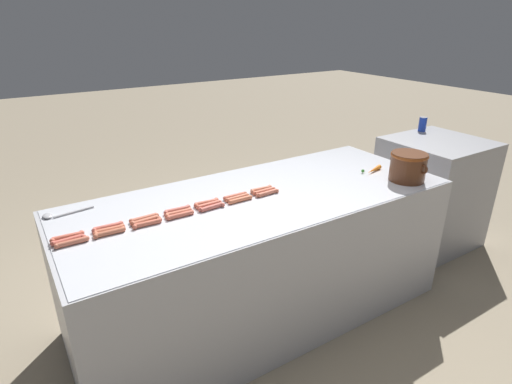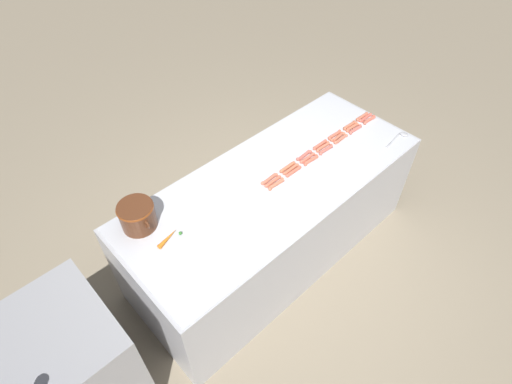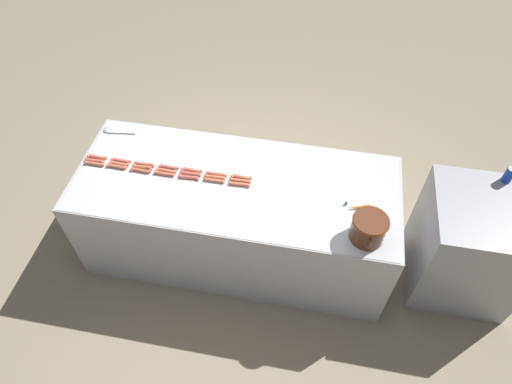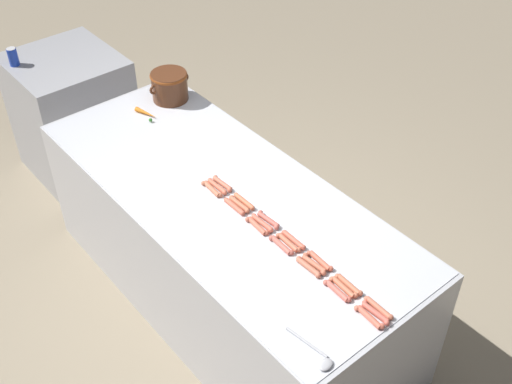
# 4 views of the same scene
# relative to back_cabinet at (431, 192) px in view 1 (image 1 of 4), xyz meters

# --- Properties ---
(ground_plane) EXTENTS (20.00, 20.00, 0.00)m
(ground_plane) POSITION_rel_back_cabinet_xyz_m (0.03, -1.78, -0.47)
(ground_plane) COLOR gray
(griddle_counter) EXTENTS (0.97, 2.40, 0.87)m
(griddle_counter) POSITION_rel_back_cabinet_xyz_m (0.03, -1.78, -0.03)
(griddle_counter) COLOR #BCBCC1
(griddle_counter) RESTS_ON ground_plane
(back_cabinet) EXTENTS (0.71, 0.74, 0.93)m
(back_cabinet) POSITION_rel_back_cabinet_xyz_m (0.00, 0.00, 0.00)
(back_cabinet) COLOR #A0A0A4
(back_cabinet) RESTS_ON ground_plane
(hot_dog_0) EXTENTS (0.04, 0.16, 0.03)m
(hot_dog_0) POSITION_rel_back_cabinet_xyz_m (-0.01, -2.88, 0.42)
(hot_dog_0) COLOR #D8664F
(hot_dog_0) RESTS_ON griddle_counter
(hot_dog_1) EXTENTS (0.03, 0.16, 0.03)m
(hot_dog_1) POSITION_rel_back_cabinet_xyz_m (-0.01, -2.68, 0.42)
(hot_dog_1) COLOR #D46656
(hot_dog_1) RESTS_ON griddle_counter
(hot_dog_2) EXTENTS (0.03, 0.16, 0.03)m
(hot_dog_2) POSITION_rel_back_cabinet_xyz_m (-0.01, -2.49, 0.42)
(hot_dog_2) COLOR #CD6E53
(hot_dog_2) RESTS_ON griddle_counter
(hot_dog_3) EXTENTS (0.03, 0.16, 0.03)m
(hot_dog_3) POSITION_rel_back_cabinet_xyz_m (-0.01, -2.31, 0.42)
(hot_dog_3) COLOR #C96555
(hot_dog_3) RESTS_ON griddle_counter
(hot_dog_4) EXTENTS (0.04, 0.16, 0.03)m
(hot_dog_4) POSITION_rel_back_cabinet_xyz_m (-0.01, -2.13, 0.42)
(hot_dog_4) COLOR #D0674E
(hot_dog_4) RESTS_ON griddle_counter
(hot_dog_5) EXTENTS (0.03, 0.16, 0.03)m
(hot_dog_5) POSITION_rel_back_cabinet_xyz_m (-0.01, -1.94, 0.42)
(hot_dog_5) COLOR #D3674E
(hot_dog_5) RESTS_ON griddle_counter
(hot_dog_6) EXTENTS (0.04, 0.16, 0.03)m
(hot_dog_6) POSITION_rel_back_cabinet_xyz_m (-0.01, -1.75, 0.42)
(hot_dog_6) COLOR #CE7252
(hot_dog_6) RESTS_ON griddle_counter
(hot_dog_7) EXTENTS (0.03, 0.16, 0.03)m
(hot_dog_7) POSITION_rel_back_cabinet_xyz_m (0.03, -2.88, 0.42)
(hot_dog_7) COLOR #D76353
(hot_dog_7) RESTS_ON griddle_counter
(hot_dog_8) EXTENTS (0.04, 0.16, 0.03)m
(hot_dog_8) POSITION_rel_back_cabinet_xyz_m (0.03, -2.69, 0.42)
(hot_dog_8) COLOR #D77151
(hot_dog_8) RESTS_ON griddle_counter
(hot_dog_9) EXTENTS (0.04, 0.16, 0.03)m
(hot_dog_9) POSITION_rel_back_cabinet_xyz_m (0.02, -2.50, 0.42)
(hot_dog_9) COLOR #CA6B4F
(hot_dog_9) RESTS_ON griddle_counter
(hot_dog_10) EXTENTS (0.03, 0.16, 0.03)m
(hot_dog_10) POSITION_rel_back_cabinet_xyz_m (0.03, -2.31, 0.42)
(hot_dog_10) COLOR #D57052
(hot_dog_10) RESTS_ON griddle_counter
(hot_dog_11) EXTENTS (0.03, 0.16, 0.03)m
(hot_dog_11) POSITION_rel_back_cabinet_xyz_m (0.02, -2.13, 0.42)
(hot_dog_11) COLOR #D46851
(hot_dog_11) RESTS_ON griddle_counter
(hot_dog_12) EXTENTS (0.03, 0.16, 0.03)m
(hot_dog_12) POSITION_rel_back_cabinet_xyz_m (0.02, -1.94, 0.42)
(hot_dog_12) COLOR #CA6E4F
(hot_dog_12) RESTS_ON griddle_counter
(hot_dog_13) EXTENTS (0.03, 0.16, 0.03)m
(hot_dog_13) POSITION_rel_back_cabinet_xyz_m (0.02, -1.75, 0.42)
(hot_dog_13) COLOR #D46A4F
(hot_dog_13) RESTS_ON griddle_counter
(hot_dog_14) EXTENTS (0.03, 0.16, 0.03)m
(hot_dog_14) POSITION_rel_back_cabinet_xyz_m (0.06, -2.87, 0.42)
(hot_dog_14) COLOR #CE6D51
(hot_dog_14) RESTS_ON griddle_counter
(hot_dog_15) EXTENTS (0.03, 0.16, 0.03)m
(hot_dog_15) POSITION_rel_back_cabinet_xyz_m (0.06, -2.69, 0.42)
(hot_dog_15) COLOR #CB6C4D
(hot_dog_15) RESTS_ON griddle_counter
(hot_dog_16) EXTENTS (0.03, 0.16, 0.03)m
(hot_dog_16) POSITION_rel_back_cabinet_xyz_m (0.06, -2.50, 0.42)
(hot_dog_16) COLOR #D4674D
(hot_dog_16) RESTS_ON griddle_counter
(hot_dog_17) EXTENTS (0.03, 0.16, 0.03)m
(hot_dog_17) POSITION_rel_back_cabinet_xyz_m (0.06, -2.32, 0.42)
(hot_dog_17) COLOR #D4664E
(hot_dog_17) RESTS_ON griddle_counter
(hot_dog_18) EXTENTS (0.04, 0.16, 0.03)m
(hot_dog_18) POSITION_rel_back_cabinet_xyz_m (0.06, -2.13, 0.42)
(hot_dog_18) COLOR #CE6355
(hot_dog_18) RESTS_ON griddle_counter
(hot_dog_19) EXTENTS (0.03, 0.16, 0.03)m
(hot_dog_19) POSITION_rel_back_cabinet_xyz_m (0.06, -1.94, 0.42)
(hot_dog_19) COLOR #D8714C
(hot_dog_19) RESTS_ON griddle_counter
(hot_dog_20) EXTENTS (0.03, 0.16, 0.03)m
(hot_dog_20) POSITION_rel_back_cabinet_xyz_m (0.06, -1.75, 0.42)
(hot_dog_20) COLOR #D16F54
(hot_dog_20) RESTS_ON griddle_counter
(bean_pot) EXTENTS (0.30, 0.24, 0.19)m
(bean_pot) POSITION_rel_back_cabinet_xyz_m (0.34, -0.83, 0.51)
(bean_pot) COLOR #562D19
(bean_pot) RESTS_ON griddle_counter
(serving_spoon) EXTENTS (0.08, 0.27, 0.02)m
(serving_spoon) POSITION_rel_back_cabinet_xyz_m (-0.32, -2.88, 0.41)
(serving_spoon) COLOR #B7B7BC
(serving_spoon) RESTS_ON griddle_counter
(carrot) EXTENTS (0.08, 0.18, 0.03)m
(carrot) POSITION_rel_back_cabinet_xyz_m (0.12, -0.90, 0.42)
(carrot) COLOR orange
(carrot) RESTS_ON griddle_counter
(soda_can) EXTENTS (0.07, 0.07, 0.12)m
(soda_can) POSITION_rel_back_cabinet_xyz_m (-0.28, 0.12, 0.53)
(soda_can) COLOR #1938B2
(soda_can) RESTS_ON back_cabinet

